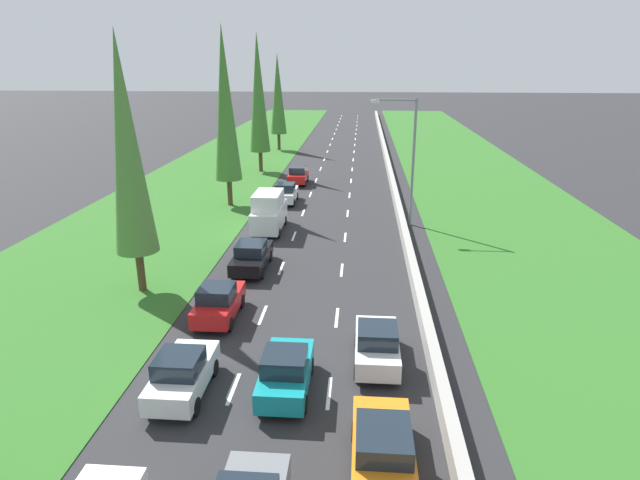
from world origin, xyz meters
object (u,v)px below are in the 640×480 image
red_hatchback_left_lane_seventh (298,175)px  poplar_tree_fifth (278,94)px  white_hatchback_left_lane_second (182,374)px  white_hatchback_left_lane_sixth (286,193)px  white_van_left_lane (269,212)px  black_sedan_left_lane (252,256)px  red_hatchback_left_lane (218,302)px  poplar_tree_fourth (258,93)px  teal_hatchback_centre_lane (286,372)px  poplar_tree_third (225,105)px  poplar_tree_second (127,146)px  white_hatchback_right_lane (377,345)px  street_light_mast (409,153)px  orange_sedan_right_lane (383,451)px

red_hatchback_left_lane_seventh → poplar_tree_fifth: size_ratio=0.32×
white_hatchback_left_lane_second → white_hatchback_left_lane_sixth: same height
white_van_left_lane → white_hatchback_left_lane_sixth: (0.10, 7.83, -0.56)m
black_sedan_left_lane → red_hatchback_left_lane_seventh: bearing=89.9°
red_hatchback_left_lane → poplar_tree_fourth: (-4.37, 34.58, 7.33)m
red_hatchback_left_lane → white_van_left_lane: bearing=89.7°
white_van_left_lane → poplar_tree_fifth: size_ratio=0.40×
white_hatchback_left_lane_second → teal_hatchback_centre_lane: 3.67m
white_hatchback_left_lane_second → poplar_tree_third: bearing=99.8°
white_hatchback_left_lane_sixth → poplar_tree_fifth: bearing=99.7°
poplar_tree_third → poplar_tree_fourth: 14.32m
red_hatchback_left_lane → white_hatchback_left_lane_second: bearing=-87.7°
white_hatchback_left_lane_second → poplar_tree_fourth: 41.43m
black_sedan_left_lane → white_hatchback_left_lane_second: bearing=-90.3°
poplar_tree_fourth → poplar_tree_fifth: (-0.22, 14.62, -0.96)m
white_hatchback_left_lane_second → poplar_tree_fifth: 55.71m
poplar_tree_third → poplar_tree_second: bearing=-91.6°
white_hatchback_right_lane → teal_hatchback_centre_lane: same height
white_hatchback_left_lane_sixth → poplar_tree_fifth: size_ratio=0.32×
white_hatchback_right_lane → poplar_tree_third: poplar_tree_third is taller
red_hatchback_left_lane → white_hatchback_left_lane_sixth: same height
red_hatchback_left_lane → white_hatchback_right_lane: (7.19, -3.35, 0.00)m
poplar_tree_second → poplar_tree_third: 17.42m
poplar_tree_fourth → teal_hatchback_centre_lane: bearing=-78.4°
red_hatchback_left_lane → teal_hatchback_centre_lane: size_ratio=1.00×
poplar_tree_second → red_hatchback_left_lane: bearing=-30.8°
red_hatchback_left_lane → red_hatchback_left_lane_seventh: 28.78m
white_hatchback_left_lane_sixth → street_light_mast: bearing=-30.1°
poplar_tree_third → poplar_tree_fourth: bearing=90.2°
white_hatchback_right_lane → red_hatchback_left_lane_seventh: 32.85m
orange_sedan_right_lane → poplar_tree_fourth: (-11.58, 43.95, 7.36)m
white_van_left_lane → white_hatchback_right_lane: bearing=-67.2°
teal_hatchback_centre_lane → poplar_tree_second: 13.80m
white_van_left_lane → poplar_tree_fourth: bearing=101.9°
white_van_left_lane → red_hatchback_left_lane_seventh: size_ratio=1.26×
orange_sedan_right_lane → poplar_tree_fourth: size_ratio=0.32×
orange_sedan_right_lane → poplar_tree_second: 18.41m
orange_sedan_right_lane → red_hatchback_left_lane: red_hatchback_left_lane is taller
white_hatchback_left_lane_second → poplar_tree_second: poplar_tree_second is taller
black_sedan_left_lane → poplar_tree_fourth: poplar_tree_fourth is taller
orange_sedan_right_lane → poplar_tree_second: size_ratio=0.35×
poplar_tree_third → teal_hatchback_centre_lane: bearing=-72.4°
teal_hatchback_centre_lane → white_hatchback_left_lane_sixth: 27.18m
red_hatchback_left_lane_seventh → poplar_tree_third: (-4.65, -8.52, 7.27)m
white_hatchback_left_lane_second → poplar_tree_fourth: bearing=96.5°
white_hatchback_left_lane_second → orange_sedan_right_lane: bearing=-26.2°
white_hatchback_left_lane_second → poplar_tree_fourth: poplar_tree_fourth is taller
white_hatchback_left_lane_second → teal_hatchback_centre_lane: size_ratio=1.00×
black_sedan_left_lane → white_van_left_lane: size_ratio=0.92×
white_hatchback_left_lane_second → black_sedan_left_lane: size_ratio=0.87×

